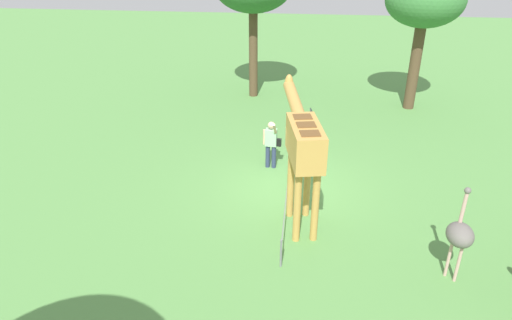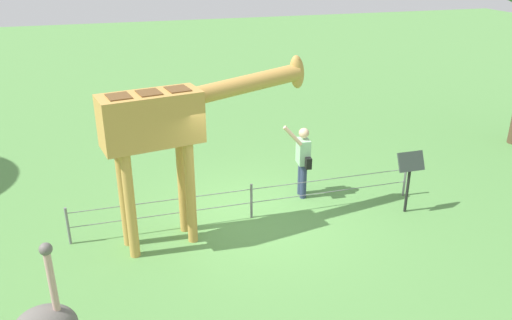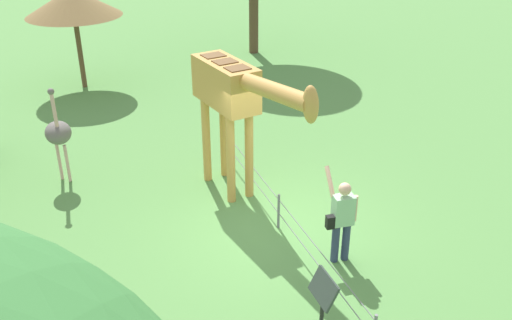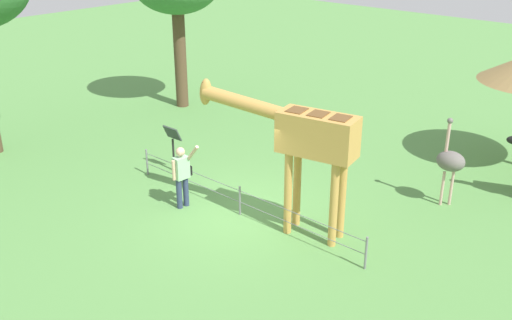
{
  "view_description": "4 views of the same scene",
  "coord_description": "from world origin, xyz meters",
  "views": [
    {
      "loc": [
        -11.86,
        -0.3,
        7.05
      ],
      "look_at": [
        -0.75,
        0.93,
        1.31
      ],
      "focal_mm": 32.39,
      "sensor_mm": 36.0,
      "label": 1
    },
    {
      "loc": [
        -2.5,
        -8.72,
        5.13
      ],
      "look_at": [
        -0.04,
        -0.41,
        1.47
      ],
      "focal_mm": 35.8,
      "sensor_mm": 36.0,
      "label": 2
    },
    {
      "loc": [
        8.47,
        -3.61,
        6.21
      ],
      "look_at": [
        -0.38,
        -0.27,
        1.37
      ],
      "focal_mm": 39.34,
      "sensor_mm": 36.0,
      "label": 3
    },
    {
      "loc": [
        -8.58,
        9.16,
        6.82
      ],
      "look_at": [
        -0.14,
        -0.37,
        1.34
      ],
      "focal_mm": 41.21,
      "sensor_mm": 36.0,
      "label": 4
    }
  ],
  "objects": [
    {
      "name": "ostrich",
      "position": [
        -3.47,
        -3.71,
        1.18
      ],
      "size": [
        0.7,
        0.56,
        2.25
      ],
      "color": "#CC9E93",
      "rests_on": "ground_plane"
    },
    {
      "name": "ground_plane",
      "position": [
        0.0,
        0.0,
        0.0
      ],
      "size": [
        60.0,
        60.0,
        0.0
      ],
      "primitive_type": "plane",
      "color": "#568E47"
    },
    {
      "name": "info_sign",
      "position": [
        3.14,
        -0.6,
        0.95
      ],
      "size": [
        0.56,
        0.21,
        1.32
      ],
      "color": "black",
      "rests_on": "ground_plane"
    },
    {
      "name": "giraffe",
      "position": [
        -1.55,
        -0.3,
        2.26
      ],
      "size": [
        3.9,
        1.2,
        3.25
      ],
      "color": "#C69347",
      "rests_on": "ground_plane"
    },
    {
      "name": "wire_fence",
      "position": [
        0.0,
        0.06,
        0.4
      ],
      "size": [
        7.05,
        0.05,
        0.75
      ],
      "color": "slate",
      "rests_on": "ground_plane"
    },
    {
      "name": "visitor",
      "position": [
        1.33,
        0.68,
        0.9
      ],
      "size": [
        0.65,
        0.59,
        1.72
      ],
      "color": "navy",
      "rests_on": "ground_plane"
    }
  ]
}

